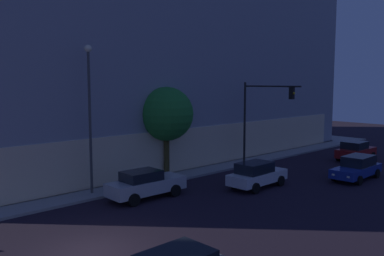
{
  "coord_description": "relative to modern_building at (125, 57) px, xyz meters",
  "views": [
    {
      "loc": [
        -7.95,
        -14.17,
        6.79
      ],
      "look_at": [
        7.43,
        2.05,
        4.3
      ],
      "focal_mm": 38.4,
      "sensor_mm": 36.0,
      "label": 1
    }
  ],
  "objects": [
    {
      "name": "ground_plane",
      "position": [
        -16.0,
        -20.87,
        -9.34
      ],
      "size": [
        120.0,
        120.0,
        0.0
      ],
      "primitive_type": "plane",
      "color": "black"
    },
    {
      "name": "modern_building",
      "position": [
        0.0,
        0.0,
        0.0
      ],
      "size": [
        39.8,
        25.04,
        18.83
      ],
      "color": "#4C4C51",
      "rests_on": "ground"
    },
    {
      "name": "traffic_light_far_corner",
      "position": [
        2.44,
        -15.17,
        -4.66
      ],
      "size": [
        0.41,
        5.19,
        6.64
      ],
      "color": "black",
      "rests_on": "sidewalk_corner"
    },
    {
      "name": "street_lamp_sidewalk",
      "position": [
        -11.7,
        -13.34,
        -3.73
      ],
      "size": [
        0.44,
        0.44,
        8.82
      ],
      "color": "#454545",
      "rests_on": "sidewalk_corner"
    },
    {
      "name": "sidewalk_tree",
      "position": [
        -5.17,
        -12.58,
        -4.81
      ],
      "size": [
        3.86,
        3.86,
        6.33
      ],
      "color": "#4C421E",
      "rests_on": "sidewalk_corner"
    },
    {
      "name": "car_silver",
      "position": [
        -9.73,
        -16.08,
        -8.48
      ],
      "size": [
        4.81,
        2.04,
        1.68
      ],
      "color": "#B7BABF",
      "rests_on": "ground"
    },
    {
      "name": "car_white",
      "position": [
        -2.98,
        -19.02,
        -8.48
      ],
      "size": [
        4.46,
        2.01,
        1.68
      ],
      "color": "silver",
      "rests_on": "ground"
    },
    {
      "name": "car_blue",
      "position": [
        4.04,
        -22.43,
        -8.51
      ],
      "size": [
        4.82,
        2.06,
        1.63
      ],
      "color": "navy",
      "rests_on": "ground"
    },
    {
      "name": "car_red",
      "position": [
        10.74,
        -19.23,
        -8.48
      ],
      "size": [
        4.23,
        2.09,
        1.69
      ],
      "color": "maroon",
      "rests_on": "ground"
    }
  ]
}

